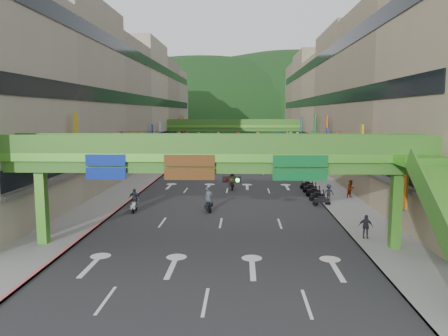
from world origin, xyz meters
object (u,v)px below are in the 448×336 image
(scooter_rider_mid, at_px, (232,180))
(scooter_rider_near, at_px, (209,200))
(car_yellow, at_px, (267,163))
(pedestrian_red, at_px, (351,190))
(overpass_near, at_px, (231,166))
(car_silver, at_px, (205,156))

(scooter_rider_mid, bearing_deg, scooter_rider_near, -99.39)
(scooter_rider_near, relative_size, car_yellow, 0.47)
(scooter_rider_near, xyz_separation_m, car_yellow, (6.64, 30.53, -0.23))
(car_yellow, bearing_deg, pedestrian_red, -73.92)
(overpass_near, bearing_deg, car_yellow, 83.75)
(car_yellow, relative_size, pedestrian_red, 2.57)
(overpass_near, xyz_separation_m, pedestrian_red, (11.27, 16.38, -4.33))
(overpass_near, height_order, car_silver, overpass_near)
(overpass_near, distance_m, scooter_rider_mid, 21.56)
(scooter_rider_near, bearing_deg, car_yellow, 77.73)
(scooter_rider_mid, bearing_deg, overpass_near, -88.98)
(car_silver, height_order, car_yellow, car_yellow)
(scooter_rider_mid, distance_m, car_silver, 30.71)
(overpass_near, bearing_deg, pedestrian_red, 55.48)
(scooter_rider_mid, bearing_deg, car_yellow, 76.19)
(car_yellow, bearing_deg, scooter_rider_near, -101.60)
(overpass_near, height_order, scooter_rider_mid, overpass_near)
(car_silver, bearing_deg, car_yellow, -38.64)
(scooter_rider_near, height_order, pedestrian_red, scooter_rider_near)
(scooter_rider_near, distance_m, pedestrian_red, 14.68)
(overpass_near, relative_size, scooter_rider_mid, 12.79)
(overpass_near, xyz_separation_m, scooter_rider_near, (-2.15, 10.43, -4.21))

